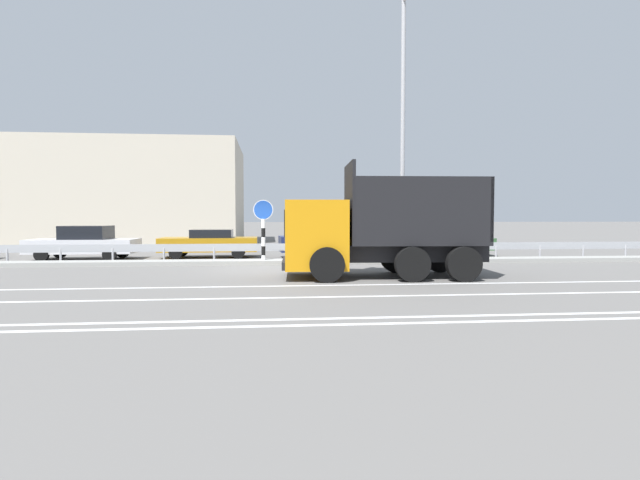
{
  "coord_description": "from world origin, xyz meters",
  "views": [
    {
      "loc": [
        0.3,
        -18.36,
        1.92
      ],
      "look_at": [
        2.09,
        -0.46,
        1.08
      ],
      "focal_mm": 28.0,
      "sensor_mm": 36.0,
      "label": 1
    }
  ],
  "objects_px": {
    "parked_car_4": "(210,243)",
    "median_road_sign": "(263,230)",
    "parked_car_5": "(328,241)",
    "parked_car_6": "(442,241)",
    "street_lamp_1": "(404,117)",
    "dump_truck": "(360,237)",
    "parked_car_3": "(85,243)"
  },
  "relations": [
    {
      "from": "median_road_sign",
      "to": "street_lamp_1",
      "type": "bearing_deg",
      "value": -1.63
    },
    {
      "from": "dump_truck",
      "to": "median_road_sign",
      "type": "relative_size",
      "value": 2.49
    },
    {
      "from": "parked_car_3",
      "to": "dump_truck",
      "type": "bearing_deg",
      "value": -123.36
    },
    {
      "from": "dump_truck",
      "to": "parked_car_6",
      "type": "bearing_deg",
      "value": -31.54
    },
    {
      "from": "dump_truck",
      "to": "median_road_sign",
      "type": "xyz_separation_m",
      "value": [
        -3.11,
        4.6,
        0.12
      ]
    },
    {
      "from": "parked_car_6",
      "to": "dump_truck",
      "type": "bearing_deg",
      "value": -32.38
    },
    {
      "from": "parked_car_3",
      "to": "parked_car_6",
      "type": "xyz_separation_m",
      "value": [
        16.72,
        0.58,
        -0.02
      ]
    },
    {
      "from": "dump_truck",
      "to": "parked_car_6",
      "type": "relative_size",
      "value": 1.35
    },
    {
      "from": "street_lamp_1",
      "to": "parked_car_3",
      "type": "distance_m",
      "value": 15.03
    },
    {
      "from": "median_road_sign",
      "to": "parked_car_3",
      "type": "xyz_separation_m",
      "value": [
        -8.01,
        3.0,
        -0.64
      ]
    },
    {
      "from": "street_lamp_1",
      "to": "parked_car_5",
      "type": "bearing_deg",
      "value": 129.97
    },
    {
      "from": "median_road_sign",
      "to": "parked_car_6",
      "type": "xyz_separation_m",
      "value": [
        8.71,
        3.58,
        -0.66
      ]
    },
    {
      "from": "parked_car_4",
      "to": "dump_truck",
      "type": "bearing_deg",
      "value": -146.01
    },
    {
      "from": "parked_car_5",
      "to": "parked_car_6",
      "type": "height_order",
      "value": "parked_car_5"
    },
    {
      "from": "median_road_sign",
      "to": "parked_car_4",
      "type": "height_order",
      "value": "median_road_sign"
    },
    {
      "from": "parked_car_5",
      "to": "parked_car_6",
      "type": "distance_m",
      "value": 5.73
    },
    {
      "from": "parked_car_3",
      "to": "parked_car_4",
      "type": "bearing_deg",
      "value": -82.71
    },
    {
      "from": "street_lamp_1",
      "to": "parked_car_5",
      "type": "xyz_separation_m",
      "value": [
        -2.73,
        3.26,
        -5.22
      ]
    },
    {
      "from": "dump_truck",
      "to": "parked_car_5",
      "type": "height_order",
      "value": "dump_truck"
    },
    {
      "from": "median_road_sign",
      "to": "parked_car_3",
      "type": "height_order",
      "value": "median_road_sign"
    },
    {
      "from": "dump_truck",
      "to": "parked_car_6",
      "type": "height_order",
      "value": "dump_truck"
    },
    {
      "from": "dump_truck",
      "to": "parked_car_4",
      "type": "xyz_separation_m",
      "value": [
        -5.68,
        8.2,
        -0.58
      ]
    },
    {
      "from": "median_road_sign",
      "to": "parked_car_6",
      "type": "bearing_deg",
      "value": 22.36
    },
    {
      "from": "dump_truck",
      "to": "median_road_sign",
      "type": "distance_m",
      "value": 5.56
    },
    {
      "from": "parked_car_3",
      "to": "parked_car_4",
      "type": "height_order",
      "value": "parked_car_3"
    },
    {
      "from": "parked_car_4",
      "to": "parked_car_5",
      "type": "xyz_separation_m",
      "value": [
        5.56,
        -0.5,
        0.06
      ]
    },
    {
      "from": "parked_car_4",
      "to": "median_road_sign",
      "type": "bearing_deg",
      "value": -145.24
    },
    {
      "from": "median_road_sign",
      "to": "parked_car_5",
      "type": "distance_m",
      "value": 4.36
    },
    {
      "from": "dump_truck",
      "to": "median_road_sign",
      "type": "height_order",
      "value": "dump_truck"
    },
    {
      "from": "median_road_sign",
      "to": "parked_car_4",
      "type": "distance_m",
      "value": 4.48
    },
    {
      "from": "parked_car_4",
      "to": "street_lamp_1",
      "type": "bearing_deg",
      "value": -115.12
    },
    {
      "from": "parked_car_3",
      "to": "street_lamp_1",
      "type": "bearing_deg",
      "value": -101.98
    }
  ]
}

